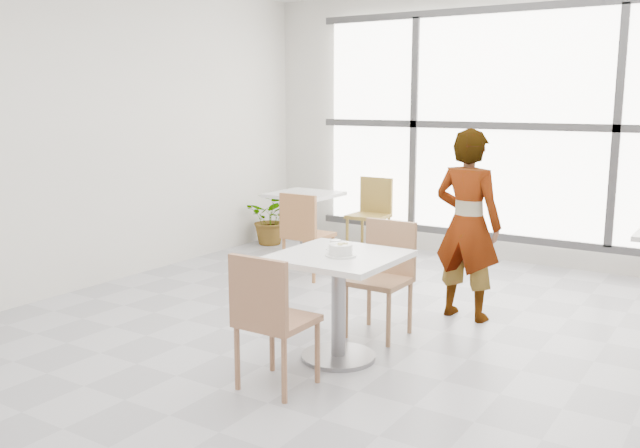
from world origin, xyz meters
The scene contains 14 objects.
floor centered at (0.00, 0.00, 0.00)m, with size 7.00×7.00×0.00m, color #9E9EA5.
wall_back centered at (0.00, 3.50, 1.50)m, with size 6.00×6.00×0.00m, color silver.
wall_left centered at (-3.00, 0.00, 1.50)m, with size 7.00×7.00×0.00m, color silver.
window centered at (0.00, 3.44, 1.50)m, with size 4.60×0.07×2.52m.
main_table centered at (-0.02, -0.04, 0.52)m, with size 0.80×0.80×0.75m.
chair_near centered at (-0.10, -0.72, 0.50)m, with size 0.42×0.42×0.87m.
chair_far centered at (-0.01, 0.62, 0.50)m, with size 0.42×0.42×0.87m.
oatmeal_bowl centered at (0.03, -0.08, 0.79)m, with size 0.21×0.21×0.09m.
coffee_cup centered at (-0.11, 0.07, 0.78)m, with size 0.16×0.13×0.07m.
person centered at (0.38, 1.32, 0.78)m, with size 0.57×0.37×1.56m, color black.
bg_table_left centered at (-1.94, 2.38, 0.49)m, with size 0.70×0.70×0.75m.
bg_chair_left_near centered at (-1.44, 1.63, 0.50)m, with size 0.42×0.42×0.87m.
bg_chair_left_far centered at (-1.48, 3.12, 0.50)m, with size 0.42×0.42×0.87m.
plant_left centered at (-2.70, 2.77, 0.32)m, with size 0.58×0.50×0.64m, color #3F893F.
Camera 1 is at (2.34, -3.92, 1.79)m, focal length 38.46 mm.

